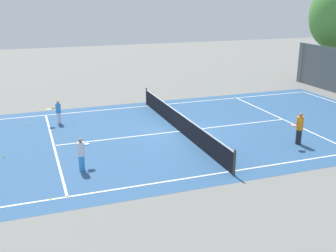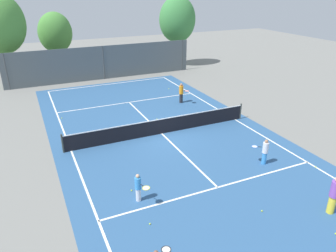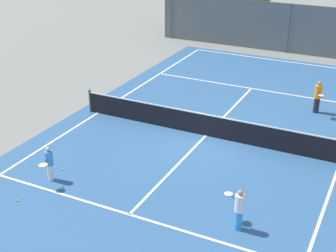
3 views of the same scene
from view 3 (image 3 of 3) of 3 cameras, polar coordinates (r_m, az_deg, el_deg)
The scene contains 12 objects.
ground_plane at distance 20.61m, azimuth 4.49°, elevation -1.15°, with size 80.00×80.00×0.00m, color slate.
court_surface at distance 20.61m, azimuth 4.49°, elevation -1.14°, with size 13.00×25.00×0.01m.
tennis_net at distance 20.39m, azimuth 4.54°, elevation 0.14°, with size 11.90×0.10×1.10m.
perimeter_fence at distance 32.82m, azimuth 14.09°, elevation 11.11°, with size 18.00×0.12×3.20m.
player_0 at distance 23.59m, azimuth 17.28°, elevation 3.34°, with size 0.60×0.90×1.55m.
player_1 at distance 14.77m, azimuth 8.37°, elevation -9.65°, with size 0.84×0.67×1.38m.
player_4 at distance 17.55m, azimuth -13.87°, elevation -4.31°, with size 0.52×0.86×1.30m.
ball_crate at distance 20.61m, azimuth 8.93°, elevation -0.82°, with size 0.38×0.35×0.43m.
tennis_ball_1 at distance 26.99m, azimuth -1.80°, elevation 5.44°, with size 0.07×0.07×0.07m, color #CCE533.
tennis_ball_5 at distance 18.42m, azimuth -12.28°, elevation -4.96°, with size 0.07×0.07×0.07m, color #CCE533.
tennis_ball_6 at distance 16.96m, azimuth -17.44°, elevation -8.42°, with size 0.07×0.07×0.07m, color #CCE533.
tennis_ball_7 at distance 22.33m, azimuth 8.19°, elevation 0.90°, with size 0.07×0.07×0.07m, color #CCE533.
Camera 3 is at (6.76, -17.25, 9.03)m, focal length 51.54 mm.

